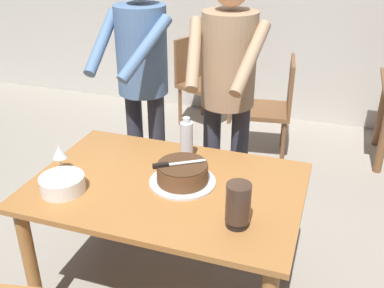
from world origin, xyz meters
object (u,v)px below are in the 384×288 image
main_dining_table (167,203)px  water_bottle (187,140)px  hurricane_lamp (238,205)px  background_chair_0 (199,78)px  cake_on_platter (182,174)px  wine_glass_near (59,153)px  background_chair_2 (274,105)px  cake_knife (168,165)px  person_cutting_cake (227,85)px  plate_stack (62,184)px  person_standing_beside (142,74)px

main_dining_table → water_bottle: (0.01, 0.29, 0.23)m
hurricane_lamp → background_chair_0: size_ratio=0.23×
water_bottle → background_chair_0: water_bottle is taller
cake_on_platter → wine_glass_near: 0.67m
background_chair_2 → wine_glass_near: bearing=-112.9°
cake_on_platter → cake_knife: cake_knife is taller
main_dining_table → cake_knife: bearing=-4.3°
hurricane_lamp → person_cutting_cake: 0.96m
cake_on_platter → water_bottle: water_bottle is taller
hurricane_lamp → person_cutting_cake: bearing=107.9°
cake_on_platter → water_bottle: 0.27m
cake_on_platter → person_cutting_cake: person_cutting_cake is taller
plate_stack → water_bottle: (0.47, 0.51, 0.07)m
cake_on_platter → background_chair_0: (-0.67, 2.37, -0.31)m
person_standing_beside → background_chair_0: size_ratio=1.91×
person_standing_beside → background_chair_0: (-0.16, 1.71, -0.58)m
main_dining_table → person_cutting_cake: person_cutting_cake is taller
wine_glass_near → person_standing_beside: 0.79m
main_dining_table → background_chair_0: bearing=104.0°
plate_stack → water_bottle: 0.70m
cake_knife → background_chair_0: size_ratio=0.27×
water_bottle → hurricane_lamp: water_bottle is taller
person_standing_beside → main_dining_table: bearing=-58.1°
cake_knife → background_chair_0: bearing=104.3°
main_dining_table → hurricane_lamp: 0.53m
water_bottle → background_chair_0: (-0.61, 2.12, -0.37)m
main_dining_table → plate_stack: size_ratio=6.21×
cake_knife → wine_glass_near: wine_glass_near is taller
wine_glass_near → background_chair_2: size_ratio=0.16×
hurricane_lamp → background_chair_0: 2.85m
plate_stack → wine_glass_near: bearing=125.0°
cake_on_platter → plate_stack: 0.59m
person_standing_beside → background_chair_0: 1.82m
wine_glass_near → water_bottle: bearing=29.5°
plate_stack → person_standing_beside: (0.03, 0.92, 0.29)m
person_standing_beside → background_chair_0: bearing=95.5°
cake_on_platter → person_standing_beside: person_standing_beside is taller
water_bottle → person_standing_beside: bearing=137.2°
person_standing_beside → cake_on_platter: bearing=-52.4°
cake_on_platter → hurricane_lamp: (0.35, -0.26, 0.06)m
cake_knife → water_bottle: water_bottle is taller
cake_on_platter → cake_knife: bearing=-147.1°
person_standing_beside → background_chair_2: bearing=60.8°
cake_knife → hurricane_lamp: 0.46m
cake_on_platter → background_chair_2: background_chair_2 is taller
plate_stack → water_bottle: size_ratio=0.88×
main_dining_table → background_chair_2: bearing=82.6°
main_dining_table → wine_glass_near: wine_glass_near is taller
person_cutting_cake → background_chair_2: bearing=84.7°
cake_knife → hurricane_lamp: bearing=-28.3°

